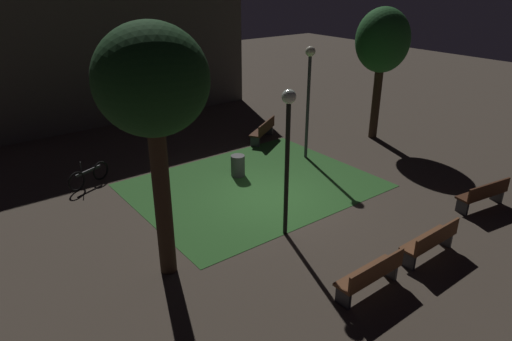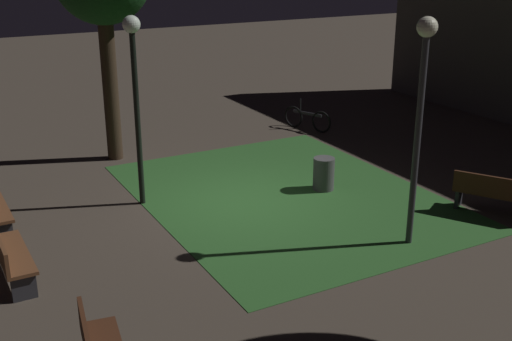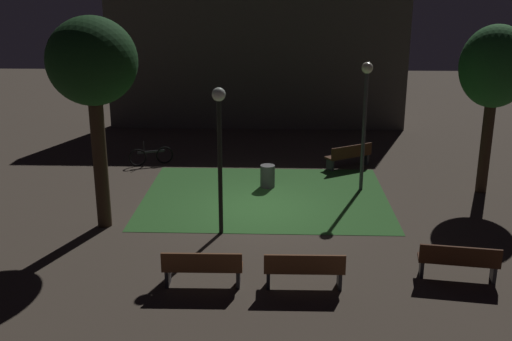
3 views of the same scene
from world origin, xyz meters
The scene contains 8 objects.
ground_plane centered at (0.00, 0.00, 0.00)m, with size 60.00×60.00×0.00m, color #473D33.
grass_lawn centered at (0.14, 1.04, 0.01)m, with size 7.74×6.03×0.01m, color #2D6028.
bench_corner centered at (1.14, -4.98, 0.48)m, with size 1.81×0.50×0.88m.
bench_front_right centered at (3.16, 4.32, 0.48)m, with size 1.79×1.34×0.88m.
lamp_post_path_center centered at (3.28, 1.85, 2.89)m, with size 0.36×0.36×4.20m.
lamp_post_plaza_west centered at (-1.00, -1.92, 2.78)m, with size 0.36×0.36×4.02m.
trash_bin centered at (0.19, 2.01, 0.38)m, with size 0.49×0.49×0.76m, color #4C4C4C.
bicycle centered at (-4.21, 4.42, 0.34)m, with size 1.57×0.70×0.93m.
Camera 2 is at (11.54, -5.96, 5.34)m, focal length 44.97 mm.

